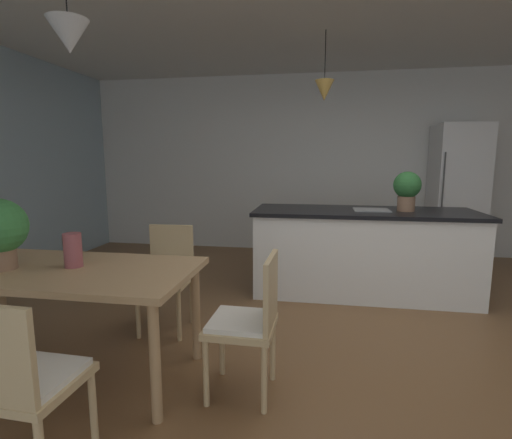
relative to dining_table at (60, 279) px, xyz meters
name	(u,v)px	position (x,y,z in m)	size (l,w,h in m)	color
ground_plane	(374,354)	(2.07, 0.64, -0.68)	(10.00, 8.40, 0.04)	brown
wall_back_kitchen	(349,165)	(2.07, 3.90, 0.69)	(10.00, 0.12, 2.70)	silver
dining_table	(60,279)	(0.00, 0.00, 0.00)	(1.74, 0.84, 0.74)	tan
chair_far_right	(167,274)	(0.39, 0.79, -0.19)	(0.41, 0.41, 0.87)	tan
chair_near_right	(23,381)	(0.39, -0.79, -0.19)	(0.41, 0.41, 0.87)	tan
chair_kitchen_end	(249,320)	(1.24, 0.00, -0.19)	(0.41, 0.41, 0.87)	tan
kitchen_island	(362,251)	(2.10, 1.96, -0.20)	(2.29, 0.86, 0.91)	white
refrigerator	(456,194)	(3.50, 3.50, 0.29)	(0.64, 0.67, 1.90)	silver
pendant_over_table	(69,36)	(0.18, 0.01, 1.47)	(0.24, 0.24, 0.67)	black
pendant_over_island_main	(324,90)	(1.65, 1.96, 1.46)	(0.19, 0.19, 0.68)	black
potted_plant_on_island	(407,188)	(2.51, 1.96, 0.47)	(0.27, 0.27, 0.40)	#8C664C
vase_on_dining_table	(73,250)	(0.08, 0.03, 0.18)	(0.11, 0.11, 0.22)	#994C51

